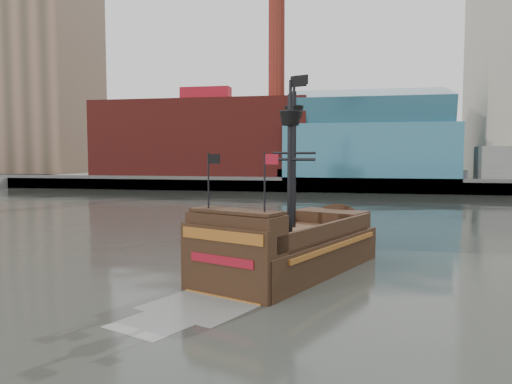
# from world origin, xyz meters

# --- Properties ---
(ground) EXTENTS (400.00, 400.00, 0.00)m
(ground) POSITION_xyz_m (0.00, 0.00, 0.00)
(ground) COLOR #2D302A
(ground) RESTS_ON ground
(promenade_far) EXTENTS (220.00, 60.00, 2.00)m
(promenade_far) POSITION_xyz_m (0.00, 92.00, 1.00)
(promenade_far) COLOR slate
(promenade_far) RESTS_ON ground
(seawall) EXTENTS (220.00, 1.00, 2.60)m
(seawall) POSITION_xyz_m (0.00, 62.50, 1.30)
(seawall) COLOR #4C4C49
(seawall) RESTS_ON ground
(skyline) EXTENTS (149.00, 45.00, 62.00)m
(skyline) POSITION_xyz_m (5.21, 84.56, 24.55)
(skyline) COLOR brown
(skyline) RESTS_ON promenade_far
(pirate_ship) EXTENTS (10.62, 16.72, 12.07)m
(pirate_ship) POSITION_xyz_m (4.45, 2.83, 1.09)
(pirate_ship) COLOR black
(pirate_ship) RESTS_ON ground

